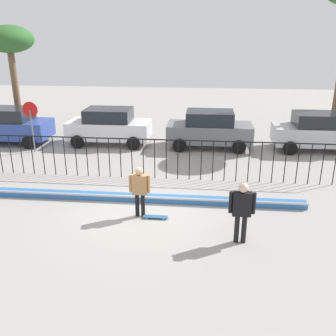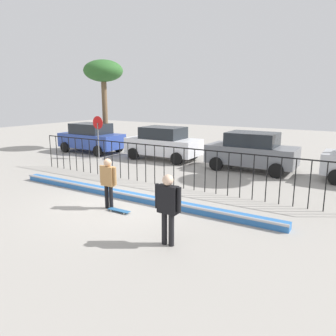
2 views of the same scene
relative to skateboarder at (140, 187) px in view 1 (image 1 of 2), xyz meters
name	(u,v)px [view 1 (image 1 of 2)]	position (x,y,z in m)	size (l,w,h in m)	color
ground_plane	(143,210)	(0.02, 0.42, -1.01)	(60.00, 60.00, 0.00)	#9E9991
bowl_coping_ledge	(146,198)	(0.02, 1.14, -0.89)	(11.00, 0.40, 0.27)	#2D6BB7
perimeter_fence	(155,154)	(0.02, 3.38, 0.03)	(14.04, 0.04, 1.66)	black
skateboarder	(140,187)	(0.00, 0.00, 0.00)	(0.68, 0.25, 1.68)	black
skateboard	(155,217)	(0.51, -0.12, -0.95)	(0.80, 0.20, 0.07)	#26598C
camera_operator	(242,207)	(3.08, -1.30, 0.08)	(0.73, 0.27, 1.81)	black
parked_car_blue	(9,125)	(-8.41, 7.79, -0.04)	(4.30, 2.12, 1.90)	#2D479E
parked_car_white	(109,126)	(-3.06, 8.16, -0.04)	(4.30, 2.12, 1.90)	silver
parked_car_gray	(209,129)	(2.22, 8.03, -0.04)	(4.30, 2.12, 1.90)	slate
parked_car_silver	(317,131)	(7.59, 8.09, -0.04)	(4.30, 2.12, 1.90)	#B7BABF
stop_sign	(31,120)	(-6.45, 6.40, 0.61)	(0.76, 0.07, 2.50)	slate
palm_tree_short	(9,42)	(-8.65, 9.47, 4.12)	(2.64, 2.64, 6.02)	brown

